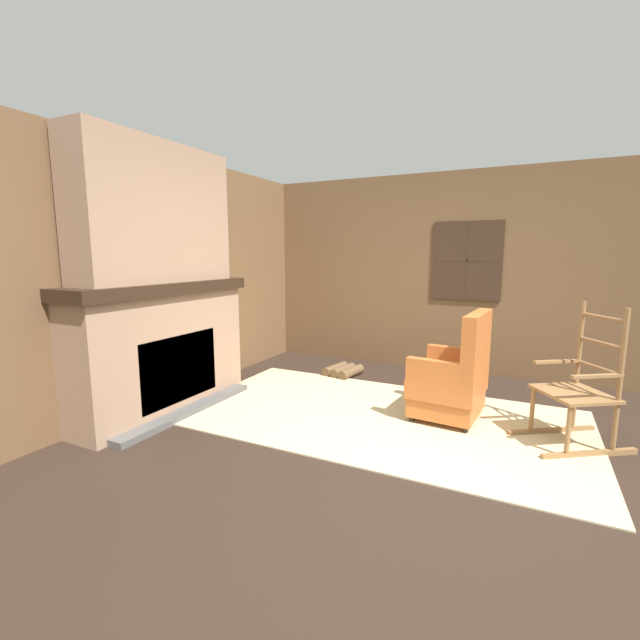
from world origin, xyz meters
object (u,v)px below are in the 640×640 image
Objects in this scene: decorative_plate_on_mantel at (155,268)px; firewood_stack at (343,371)px; storage_case at (208,273)px; armchair at (453,380)px; oil_lamp_vase at (123,273)px; rocking_chair at (578,396)px.

firewood_stack is at bearing 57.76° from decorative_plate_on_mantel.
storage_case is 0.73m from decorative_plate_on_mantel.
oil_lamp_vase is (-2.66, -1.37, 1.01)m from armchair.
armchair is 2.84m from storage_case.
armchair is 1.00m from rocking_chair.
rocking_chair is at bearing 177.54° from armchair.
oil_lamp_vase reaches higher than armchair.
oil_lamp_vase reaches higher than decorative_plate_on_mantel.
armchair is at bearing 5.70° from storage_case.
firewood_stack is 1.65× the size of oil_lamp_vase.
rocking_chair is 5.36× the size of storage_case.
firewood_stack is 2.59m from decorative_plate_on_mantel.
oil_lamp_vase reaches higher than rocking_chair.
oil_lamp_vase reaches higher than firewood_stack.
armchair reaches higher than firewood_stack.
storage_case is at bearing -135.30° from firewood_stack.
rocking_chair reaches higher than firewood_stack.
rocking_chair is at bearing -22.25° from firewood_stack.
armchair is 0.89× the size of rocking_chair.
storage_case is at bearing 89.99° from oil_lamp_vase.
oil_lamp_vase is (-3.65, -1.24, 0.97)m from rocking_chair.
firewood_stack is at bearing -25.57° from armchair.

